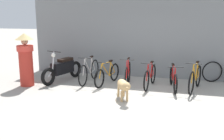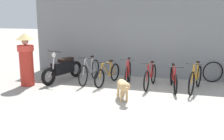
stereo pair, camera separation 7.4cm
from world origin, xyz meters
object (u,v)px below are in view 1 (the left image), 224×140
bicycle_4 (173,79)px  bicycle_5 (195,79)px  bicycle_3 (150,77)px  motorcycle (63,69)px  person_in_robes (26,58)px  bicycle_2 (128,74)px  bicycle_0 (89,72)px  spare_tire_left (212,72)px  bicycle_1 (107,75)px  stray_dog (123,86)px

bicycle_4 → bicycle_5: bicycle_5 is taller
bicycle_4 → bicycle_5: bearing=82.7°
bicycle_3 → bicycle_5: size_ratio=0.97×
motorcycle → person_in_robes: size_ratio=1.14×
bicycle_2 → motorcycle: 2.31m
bicycle_0 → bicycle_4: bicycle_0 is taller
bicycle_3 → spare_tire_left: size_ratio=2.28×
bicycle_0 → bicycle_1: (0.67, -0.08, -0.05)m
bicycle_3 → motorcycle: 3.03m
bicycle_5 → bicycle_0: bearing=-77.8°
spare_tire_left → person_in_robes: bearing=-161.1°
bicycle_4 → motorcycle: motorcycle is taller
bicycle_0 → stray_dog: bearing=47.6°
stray_dog → person_in_robes: 3.45m
bicycle_1 → bicycle_2: bicycle_2 is taller
bicycle_1 → bicycle_2: 0.69m
bicycle_4 → person_in_robes: person_in_robes is taller
bicycle_0 → motorcycle: (-0.95, -0.07, 0.06)m
bicycle_4 → stray_dog: (-1.28, -1.41, 0.08)m
bicycle_0 → bicycle_3: (2.08, -0.06, -0.03)m
bicycle_1 → motorcycle: motorcycle is taller
bicycle_4 → bicycle_5: (0.65, 0.01, 0.05)m
motorcycle → stray_dog: motorcycle is taller
bicycle_5 → spare_tire_left: 1.38m
bicycle_5 → stray_dog: (-1.93, -1.42, 0.03)m
bicycle_0 → spare_tire_left: 4.22m
bicycle_2 → bicycle_5: size_ratio=0.98×
bicycle_0 → person_in_robes: size_ratio=1.03×
motorcycle → spare_tire_left: (5.02, 1.19, -0.08)m
bicycle_5 → bicycle_2: bearing=-76.9°
stray_dog → spare_tire_left: bearing=112.5°
stray_dog → motorcycle: bearing=-144.4°
stray_dog → bicycle_4: bearing=114.0°
bicycle_2 → bicycle_3: bearing=85.4°
bicycle_3 → person_in_robes: 4.04m
motorcycle → bicycle_2: bearing=106.5°
bicycle_5 → person_in_robes: bearing=-67.6°
stray_dog → bicycle_2: bearing=162.7°
bicycle_3 → bicycle_4: bearing=91.3°
bicycle_3 → stray_dog: size_ratio=1.40×
bicycle_1 → person_in_robes: bearing=-59.3°
bicycle_1 → bicycle_5: bearing=102.0°
bicycle_1 → motorcycle: (-1.62, 0.01, 0.11)m
bicycle_0 → person_in_robes: person_in_robes is taller
bicycle_3 → bicycle_2: bearing=-82.9°
bicycle_1 → bicycle_4: size_ratio=1.00×
bicycle_3 → bicycle_5: 1.37m
bicycle_5 → stray_dog: bicycle_5 is taller
bicycle_0 → bicycle_5: bearing=91.1°
bicycle_3 → person_in_robes: person_in_robes is taller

